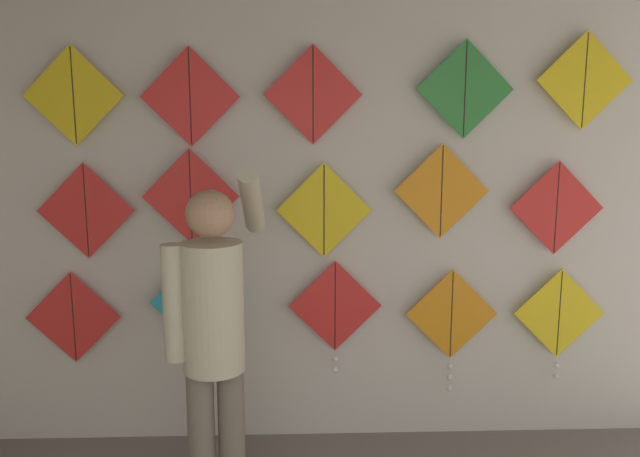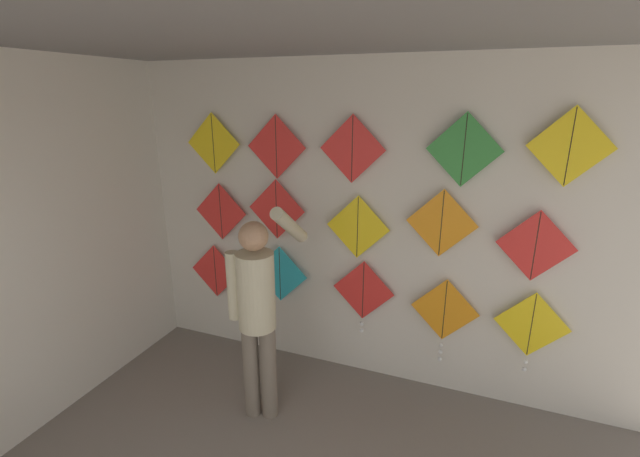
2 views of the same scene
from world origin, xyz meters
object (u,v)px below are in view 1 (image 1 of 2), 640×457
kite_5 (86,211)px  kite_10 (73,96)px  kite_2 (335,310)px  kite_0 (73,317)px  kite_3 (451,321)px  kite_6 (191,196)px  kite_12 (313,95)px  kite_9 (557,208)px  kite_8 (442,191)px  kite_14 (585,80)px  kite_4 (559,317)px  kite_1 (197,303)px  kite_13 (465,89)px  kite_11 (190,97)px  kite_7 (323,210)px  shopkeeper (214,330)px

kite_5 → kite_10: size_ratio=1.00×
kite_10 → kite_2: bearing=-0.0°
kite_0 → kite_3: (2.24, -0.00, -0.04)m
kite_6 → kite_12: bearing=0.0°
kite_5 → kite_9: size_ratio=1.00×
kite_3 → kite_8: kite_8 is taller
kite_12 → kite_14: bearing=0.0°
kite_0 → kite_2: (1.54, -0.00, 0.03)m
kite_4 → kite_12: 1.98m
kite_1 → kite_13: (1.54, 0.00, 1.23)m
kite_10 → kite_3: bearing=-0.0°
kite_0 → kite_12: (1.41, 0.00, 1.28)m
kite_4 → kite_11: size_ratio=1.25×
kite_10 → kite_12: 1.32m
kite_11 → kite_14: bearing=0.0°
kite_11 → kite_13: size_ratio=1.00×
kite_10 → kite_13: kite_13 is taller
kite_3 → kite_11: (-1.51, 0.00, 1.32)m
kite_3 → kite_12: (-0.83, 0.00, 1.33)m
kite_6 → kite_7: kite_6 is taller
kite_1 → kite_4: kite_1 is taller
kite_5 → kite_12: bearing=0.0°
kite_7 → kite_13: kite_13 is taller
shopkeeper → kite_0: size_ratio=3.16×
kite_1 → kite_13: 1.97m
shopkeeper → kite_2: (0.61, 0.80, -0.16)m
kite_7 → kite_8: (0.69, 0.00, 0.11)m
kite_4 → kite_13: kite_13 is taller
kite_9 → kite_13: bearing=180.0°
kite_0 → kite_9: (2.84, 0.00, 0.64)m
kite_0 → kite_2: bearing=-0.0°
kite_10 → kite_11: kite_10 is taller
kite_1 → kite_9: (2.11, 0.00, 0.55)m
kite_2 → kite_4: size_ratio=1.00×
kite_1 → kite_7: (0.74, 0.00, 0.55)m
kite_5 → kite_4: bearing=-0.0°
kite_2 → kite_13: bearing=0.1°
kite_0 → kite_1: size_ratio=1.00×
kite_8 → kite_11: bearing=180.0°
kite_5 → kite_14: 2.93m
kite_10 → kite_14: kite_14 is taller
kite_1 → kite_14: bearing=0.0°
kite_8 → kite_14: 1.01m
kite_1 → kite_10: (-0.64, 0.00, 1.19)m
kite_5 → kite_8: 2.04m
kite_7 → kite_13: 1.05m
kite_13 → kite_7: bearing=180.0°
kite_0 → kite_13: (2.27, 0.00, 1.31)m
kite_1 → kite_10: kite_10 is taller
shopkeeper → kite_8: 1.56m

